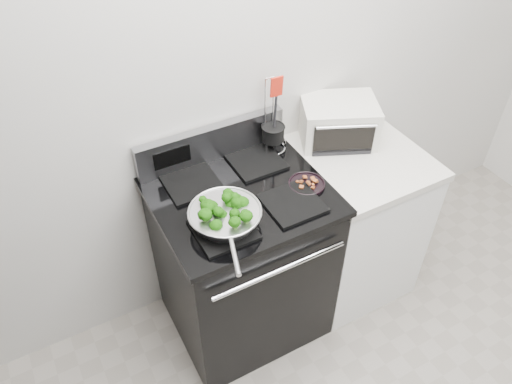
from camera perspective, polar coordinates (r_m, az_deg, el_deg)
back_wall at (r=2.40m, az=0.83°, el=14.09°), size 4.00×0.02×2.70m
gas_range at (r=2.60m, az=-1.56°, el=-7.79°), size 0.79×0.69×1.13m
counter at (r=2.89m, az=10.69°, el=-3.11°), size 0.62×0.68×0.92m
skillet at (r=2.09m, az=-3.55°, el=-2.76°), size 0.31×0.49×0.07m
broccoli_pile at (r=2.08m, az=-3.58°, el=-2.35°), size 0.25×0.25×0.09m
bacon_plate at (r=2.31m, az=5.82°, el=1.12°), size 0.17×0.17×0.04m
utensil_holder at (r=2.49m, az=1.95°, el=6.30°), size 0.13×0.13×0.41m
toaster_oven at (r=2.62m, az=9.39°, el=7.96°), size 0.46×0.42×0.22m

